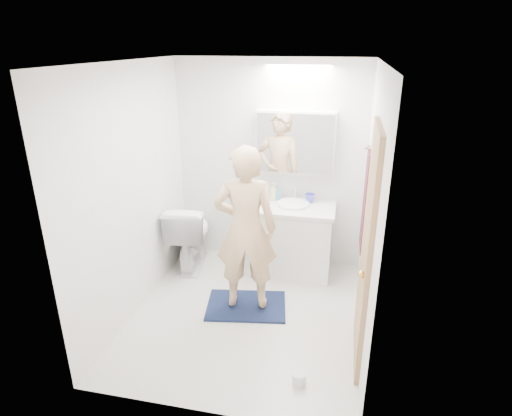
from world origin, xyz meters
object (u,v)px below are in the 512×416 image
(person, at_px, (246,229))
(soap_bottle_b, at_px, (277,192))
(toilet_paper_roll, at_px, (299,378))
(vanity_cabinet, at_px, (292,241))
(soap_bottle_a, at_px, (273,192))
(medicine_cabinet, at_px, (295,142))
(toilet, at_px, (190,234))
(toothbrush_cup, at_px, (310,198))

(person, height_order, soap_bottle_b, person)
(person, bearing_deg, toilet_paper_roll, 115.50)
(vanity_cabinet, bearing_deg, soap_bottle_a, 149.20)
(soap_bottle_a, bearing_deg, soap_bottle_b, 39.75)
(medicine_cabinet, bearing_deg, soap_bottle_b, -171.18)
(vanity_cabinet, height_order, toilet, toilet)
(soap_bottle_b, bearing_deg, person, -97.24)
(medicine_cabinet, xyz_separation_m, toilet, (-1.18, -0.33, -1.09))
(toilet, height_order, person, person)
(medicine_cabinet, xyz_separation_m, toilet_paper_roll, (0.33, -2.00, -1.45))
(vanity_cabinet, bearing_deg, soap_bottle_b, 140.14)
(soap_bottle_a, relative_size, toilet_paper_roll, 1.90)
(person, bearing_deg, toothbrush_cup, -126.58)
(toilet, bearing_deg, toilet_paper_roll, 124.29)
(toilet_paper_roll, bearing_deg, person, 124.80)
(soap_bottle_a, bearing_deg, toilet_paper_roll, -73.89)
(soap_bottle_b, height_order, toothbrush_cup, soap_bottle_b)
(toothbrush_cup, distance_m, toilet_paper_roll, 2.12)
(toothbrush_cup, bearing_deg, medicine_cabinet, 165.65)
(toilet_paper_roll, bearing_deg, vanity_cabinet, 99.78)
(toilet, relative_size, soap_bottle_a, 3.91)
(vanity_cabinet, distance_m, soap_bottle_b, 0.59)
(vanity_cabinet, xyz_separation_m, toilet_paper_roll, (0.31, -1.79, -0.34))
(toilet, xyz_separation_m, soap_bottle_a, (0.96, 0.27, 0.52))
(vanity_cabinet, distance_m, person, 1.04)
(vanity_cabinet, bearing_deg, medicine_cabinet, 96.04)
(soap_bottle_b, distance_m, toothbrush_cup, 0.39)
(person, bearing_deg, vanity_cabinet, -121.53)
(person, xyz_separation_m, toilet_paper_roll, (0.65, -0.94, -0.82))
(medicine_cabinet, bearing_deg, toilet, -164.66)
(medicine_cabinet, xyz_separation_m, soap_bottle_a, (-0.23, -0.06, -0.58))
(soap_bottle_a, relative_size, toothbrush_cup, 1.87)
(person, xyz_separation_m, soap_bottle_a, (0.09, 1.00, 0.05))
(soap_bottle_a, xyz_separation_m, toothbrush_cup, (0.42, 0.01, -0.05))
(vanity_cabinet, height_order, person, person)
(medicine_cabinet, height_order, toothbrush_cup, medicine_cabinet)
(vanity_cabinet, distance_m, toilet, 1.21)
(person, distance_m, soap_bottle_b, 1.04)
(toilet, xyz_separation_m, toilet_paper_roll, (1.52, -1.67, -0.36))
(toilet, relative_size, person, 0.49)
(soap_bottle_a, bearing_deg, medicine_cabinet, 14.66)
(toilet, relative_size, toothbrush_cup, 7.31)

